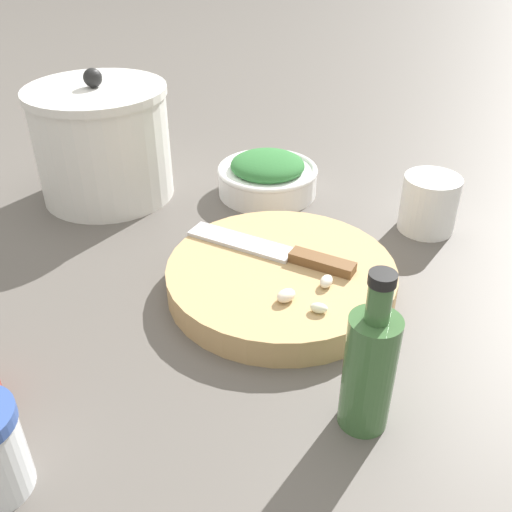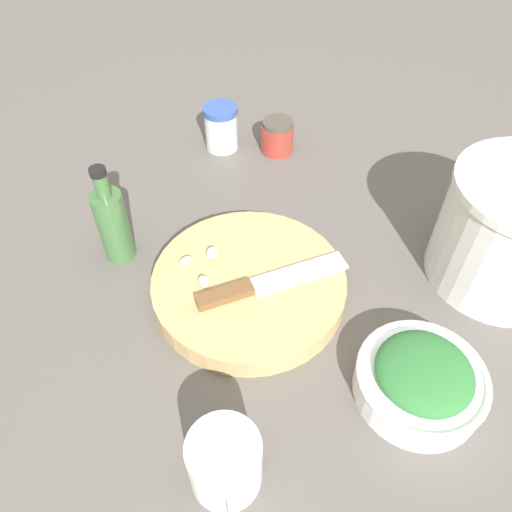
{
  "view_description": "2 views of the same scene",
  "coord_description": "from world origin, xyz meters",
  "px_view_note": "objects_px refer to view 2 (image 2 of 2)",
  "views": [
    {
      "loc": [
        -0.48,
        -0.28,
        0.43
      ],
      "look_at": [
        0.05,
        -0.0,
        0.04
      ],
      "focal_mm": 40.0,
      "sensor_mm": 36.0,
      "label": 1
    },
    {
      "loc": [
        0.48,
        -0.21,
        0.59
      ],
      "look_at": [
        0.02,
        -0.02,
        0.05
      ],
      "focal_mm": 35.0,
      "sensor_mm": 36.0,
      "label": 2
    }
  ],
  "objects_px": {
    "cutting_board": "(249,285)",
    "herb_bowl": "(421,379)",
    "chef_knife": "(264,284)",
    "coffee_mug": "(225,465)",
    "oil_bottle": "(113,223)",
    "spice_jar": "(221,127)",
    "honey_jar": "(277,136)",
    "garlic_cloves": "(204,264)"
  },
  "relations": [
    {
      "from": "herb_bowl",
      "to": "honey_jar",
      "type": "bearing_deg",
      "value": 174.7
    },
    {
      "from": "spice_jar",
      "to": "herb_bowl",
      "type": "bearing_deg",
      "value": 4.39
    },
    {
      "from": "chef_knife",
      "to": "herb_bowl",
      "type": "relative_size",
      "value": 1.4
    },
    {
      "from": "garlic_cloves",
      "to": "coffee_mug",
      "type": "bearing_deg",
      "value": -13.95
    },
    {
      "from": "coffee_mug",
      "to": "chef_knife",
      "type": "bearing_deg",
      "value": 147.55
    },
    {
      "from": "chef_knife",
      "to": "herb_bowl",
      "type": "xyz_separation_m",
      "value": [
        0.21,
        0.12,
        -0.01
      ]
    },
    {
      "from": "chef_knife",
      "to": "spice_jar",
      "type": "xyz_separation_m",
      "value": [
        -0.39,
        0.08,
        0.01
      ]
    },
    {
      "from": "chef_knife",
      "to": "honey_jar",
      "type": "xyz_separation_m",
      "value": [
        -0.34,
        0.17,
        -0.01
      ]
    },
    {
      "from": "chef_knife",
      "to": "oil_bottle",
      "type": "distance_m",
      "value": 0.25
    },
    {
      "from": "honey_jar",
      "to": "oil_bottle",
      "type": "bearing_deg",
      "value": -65.05
    },
    {
      "from": "chef_knife",
      "to": "coffee_mug",
      "type": "distance_m",
      "value": 0.26
    },
    {
      "from": "garlic_cloves",
      "to": "spice_jar",
      "type": "bearing_deg",
      "value": 155.9
    },
    {
      "from": "herb_bowl",
      "to": "spice_jar",
      "type": "height_order",
      "value": "spice_jar"
    },
    {
      "from": "garlic_cloves",
      "to": "oil_bottle",
      "type": "relative_size",
      "value": 0.43
    },
    {
      "from": "garlic_cloves",
      "to": "herb_bowl",
      "type": "relative_size",
      "value": 0.44
    },
    {
      "from": "coffee_mug",
      "to": "honey_jar",
      "type": "distance_m",
      "value": 0.64
    },
    {
      "from": "chef_knife",
      "to": "garlic_cloves",
      "type": "distance_m",
      "value": 0.1
    },
    {
      "from": "honey_jar",
      "to": "herb_bowl",
      "type": "bearing_deg",
      "value": -5.3
    },
    {
      "from": "coffee_mug",
      "to": "oil_bottle",
      "type": "relative_size",
      "value": 0.66
    },
    {
      "from": "chef_knife",
      "to": "herb_bowl",
      "type": "bearing_deg",
      "value": 30.94
    },
    {
      "from": "chef_knife",
      "to": "garlic_cloves",
      "type": "height_order",
      "value": "same"
    },
    {
      "from": "honey_jar",
      "to": "garlic_cloves",
      "type": "bearing_deg",
      "value": -41.74
    },
    {
      "from": "cutting_board",
      "to": "garlic_cloves",
      "type": "bearing_deg",
      "value": -130.58
    },
    {
      "from": "spice_jar",
      "to": "honey_jar",
      "type": "xyz_separation_m",
      "value": [
        0.05,
        0.1,
        -0.01
      ]
    },
    {
      "from": "oil_bottle",
      "to": "garlic_cloves",
      "type": "bearing_deg",
      "value": 44.72
    },
    {
      "from": "spice_jar",
      "to": "oil_bottle",
      "type": "relative_size",
      "value": 0.52
    },
    {
      "from": "spice_jar",
      "to": "oil_bottle",
      "type": "bearing_deg",
      "value": -49.57
    },
    {
      "from": "garlic_cloves",
      "to": "coffee_mug",
      "type": "xyz_separation_m",
      "value": [
        0.29,
        -0.07,
        0.0
      ]
    },
    {
      "from": "garlic_cloves",
      "to": "oil_bottle",
      "type": "height_order",
      "value": "oil_bottle"
    },
    {
      "from": "honey_jar",
      "to": "oil_bottle",
      "type": "xyz_separation_m",
      "value": [
        0.16,
        -0.35,
        0.04
      ]
    },
    {
      "from": "honey_jar",
      "to": "spice_jar",
      "type": "bearing_deg",
      "value": -118.23
    },
    {
      "from": "spice_jar",
      "to": "coffee_mug",
      "type": "bearing_deg",
      "value": -19.48
    },
    {
      "from": "cutting_board",
      "to": "honey_jar",
      "type": "xyz_separation_m",
      "value": [
        -0.32,
        0.19,
        0.01
      ]
    },
    {
      "from": "herb_bowl",
      "to": "honey_jar",
      "type": "height_order",
      "value": "herb_bowl"
    },
    {
      "from": "chef_knife",
      "to": "honey_jar",
      "type": "bearing_deg",
      "value": 153.5
    },
    {
      "from": "cutting_board",
      "to": "herb_bowl",
      "type": "height_order",
      "value": "herb_bowl"
    },
    {
      "from": "coffee_mug",
      "to": "oil_bottle",
      "type": "bearing_deg",
      "value": -174.78
    },
    {
      "from": "chef_knife",
      "to": "honey_jar",
      "type": "relative_size",
      "value": 3.51
    },
    {
      "from": "chef_knife",
      "to": "honey_jar",
      "type": "distance_m",
      "value": 0.38
    },
    {
      "from": "cutting_board",
      "to": "honey_jar",
      "type": "bearing_deg",
      "value": 149.31
    },
    {
      "from": "spice_jar",
      "to": "honey_jar",
      "type": "height_order",
      "value": "spice_jar"
    },
    {
      "from": "cutting_board",
      "to": "oil_bottle",
      "type": "relative_size",
      "value": 1.67
    }
  ]
}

